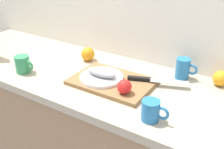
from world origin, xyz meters
name	(u,v)px	position (x,y,z in m)	size (l,w,h in m)	color
kitchen_counter	(92,140)	(0.00, 0.00, 0.45)	(2.00, 0.60, 0.90)	#9E7A56
cutting_board	(112,82)	(0.16, -0.03, 0.91)	(0.39, 0.27, 0.02)	olive
white_plate	(102,77)	(0.10, -0.04, 0.93)	(0.21, 0.21, 0.01)	white
fish_fillet	(101,72)	(0.10, -0.04, 0.95)	(0.16, 0.07, 0.04)	gray
chef_knife	(150,80)	(0.32, 0.06, 0.93)	(0.28, 0.13, 0.02)	silver
tomato_0	(124,87)	(0.27, -0.10, 0.95)	(0.07, 0.07, 0.07)	red
coffee_mug_0	(151,111)	(0.44, -0.19, 0.94)	(0.11, 0.07, 0.09)	#2672B2
coffee_mug_1	(183,68)	(0.43, 0.22, 0.95)	(0.11, 0.07, 0.11)	#2672B2
coffee_mug_2	(23,64)	(-0.31, -0.17, 0.95)	(0.12, 0.08, 0.09)	#338C59
orange_0	(221,78)	(0.61, 0.24, 0.94)	(0.07, 0.07, 0.07)	orange
orange_1	(88,54)	(-0.11, 0.14, 0.94)	(0.08, 0.08, 0.08)	orange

